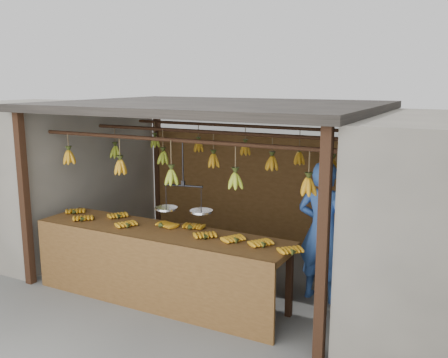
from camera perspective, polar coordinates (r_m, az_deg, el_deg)
The scene contains 8 objects.
ground at distance 7.25m, azimuth -1.13°, elevation -10.55°, with size 80.00×80.00×0.00m, color #5B5B57.
stall at distance 7.05m, azimuth 0.11°, elevation 5.39°, with size 4.30×3.30×2.40m.
neighbor_left at distance 9.17m, azimuth -21.26°, elevation 0.82°, with size 3.00×3.00×2.30m, color slate.
counter at distance 6.10m, azimuth -7.86°, elevation -7.86°, with size 3.56×0.76×0.96m.
hanging_bananas at distance 6.81m, azimuth -1.16°, elevation 2.16°, with size 3.60×2.26×0.40m.
balance_scale at distance 5.99m, azimuth -4.65°, elevation -3.10°, with size 0.71×0.34×0.85m.
vendor at distance 6.24m, azimuth 11.18°, elevation -5.89°, with size 0.64×0.42×1.75m, color #3359A5.
bag_bundles at distance 7.55m, azimuth 17.00°, elevation -2.33°, with size 0.08×0.26×1.23m.
Camera 1 is at (3.26, -5.88, 2.70)m, focal length 40.00 mm.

